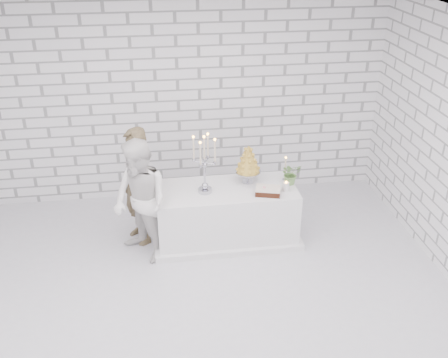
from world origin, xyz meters
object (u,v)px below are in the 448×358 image
at_px(bride, 141,202).
at_px(croquembouche, 248,164).
at_px(groom, 137,187).
at_px(cake_table, 226,214).
at_px(candelabra, 205,164).

bearing_deg(bride, croquembouche, 71.42).
xyz_separation_m(groom, croquembouche, (1.43, 0.00, 0.22)).
relative_size(cake_table, croquembouche, 3.43).
bearing_deg(croquembouche, groom, -179.86).
bearing_deg(croquembouche, cake_table, -154.98).
relative_size(cake_table, candelabra, 2.32).
height_order(bride, croquembouche, bride).
height_order(groom, candelabra, groom).
relative_size(bride, candelabra, 2.04).
bearing_deg(croquembouche, bride, -163.55).
height_order(bride, candelabra, bride).
distance_m(groom, croquembouche, 1.45).
xyz_separation_m(cake_table, bride, (-1.09, -0.27, 0.42)).
bearing_deg(cake_table, groom, 173.05).
height_order(cake_table, croquembouche, croquembouche).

